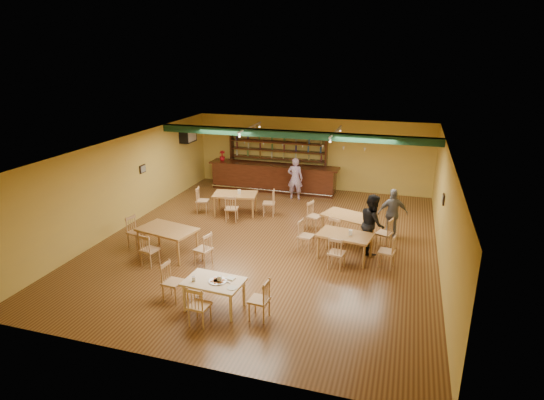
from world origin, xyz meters
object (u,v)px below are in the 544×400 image
(near_table, at_px, (214,295))
(bar_counter, at_px, (273,178))
(dining_table_b, at_px, (348,226))
(patron_right_a, at_px, (372,224))
(dining_table_a, at_px, (235,204))
(patron_bar, at_px, (295,178))
(dining_table_c, at_px, (168,242))
(dining_table_d, at_px, (345,246))

(near_table, bearing_deg, bar_counter, 102.48)
(near_table, bearing_deg, dining_table_b, 68.95)
(dining_table_b, height_order, patron_right_a, patron_right_a)
(bar_counter, relative_size, near_table, 4.16)
(near_table, bearing_deg, patron_right_a, 57.26)
(near_table, height_order, patron_right_a, patron_right_a)
(bar_counter, xyz_separation_m, dining_table_a, (-0.48, -3.15, -0.18))
(patron_bar, height_order, patron_right_a, patron_right_a)
(dining_table_c, relative_size, patron_right_a, 0.93)
(near_table, relative_size, patron_bar, 0.79)
(dining_table_b, height_order, near_table, dining_table_b)
(dining_table_b, bearing_deg, patron_bar, 146.73)
(bar_counter, distance_m, dining_table_d, 6.86)
(dining_table_b, bearing_deg, dining_table_d, -65.77)
(dining_table_c, bearing_deg, dining_table_a, 93.25)
(dining_table_c, relative_size, dining_table_d, 1.10)
(bar_counter, relative_size, dining_table_b, 3.58)
(dining_table_a, xyz_separation_m, dining_table_d, (4.32, -2.53, -0.01))
(bar_counter, distance_m, dining_table_b, 5.60)
(dining_table_d, xyz_separation_m, patron_right_a, (0.67, 0.69, 0.51))
(patron_right_a, bearing_deg, dining_table_a, 52.90)
(dining_table_c, xyz_separation_m, dining_table_d, (4.92, 1.27, -0.04))
(bar_counter, height_order, patron_bar, patron_bar)
(dining_table_a, bearing_deg, patron_right_a, -30.83)
(bar_counter, height_order, patron_right_a, patron_right_a)
(dining_table_d, relative_size, patron_bar, 0.88)
(dining_table_b, distance_m, patron_bar, 4.25)
(dining_table_a, height_order, patron_right_a, patron_right_a)
(bar_counter, bearing_deg, dining_table_a, -98.71)
(dining_table_b, distance_m, dining_table_d, 1.50)
(dining_table_d, bearing_deg, patron_right_a, 55.59)
(bar_counter, height_order, near_table, bar_counter)
(dining_table_d, xyz_separation_m, near_table, (-2.47, -3.51, -0.02))
(dining_table_a, xyz_separation_m, dining_table_c, (-0.60, -3.80, 0.02))
(dining_table_b, xyz_separation_m, dining_table_d, (0.13, -1.49, -0.01))
(dining_table_a, relative_size, patron_bar, 0.92)
(bar_counter, distance_m, dining_table_c, 7.03)
(dining_table_b, height_order, patron_bar, patron_bar)
(dining_table_a, height_order, dining_table_d, dining_table_a)
(dining_table_a, height_order, near_table, dining_table_a)
(patron_bar, relative_size, patron_right_a, 0.96)
(patron_bar, bearing_deg, dining_table_c, 67.18)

